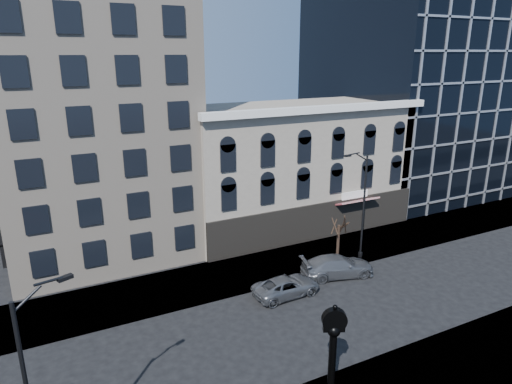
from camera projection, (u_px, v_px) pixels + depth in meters
ground at (256, 336)px, 28.29m from camera, size 160.00×160.00×0.00m
sidewalk_far at (209, 280)px, 35.09m from camera, size 160.00×6.00×0.12m
cream_tower at (80, 20)px, 36.07m from camera, size 15.90×15.40×42.50m
victorian_row at (292, 167)px, 45.26m from camera, size 22.60×11.19×12.50m
glass_office at (412, 77)px, 55.83m from camera, size 20.00×20.15×28.00m
street_clock at (332, 360)px, 22.02m from camera, size 1.26×1.26×5.55m
street_lamp_near at (39, 338)px, 16.27m from camera, size 2.28×1.11×9.26m
street_lamp_far at (359, 178)px, 36.65m from camera, size 2.43×0.41×9.37m
bare_tree_far at (339, 217)px, 37.08m from camera, size 3.01×3.01×5.16m
car_far_a at (286, 286)px, 32.88m from camera, size 5.08×2.47×1.39m
car_far_b at (337, 266)px, 35.70m from camera, size 6.16×3.67×1.67m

